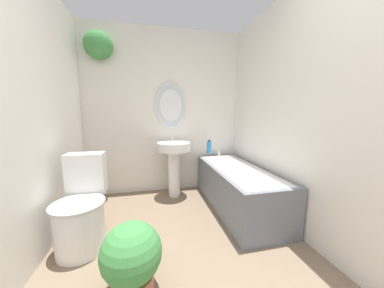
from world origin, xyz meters
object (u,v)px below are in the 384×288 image
(pedestal_sink, at_px, (174,158))
(potted_plant, at_px, (132,257))
(toilet, at_px, (82,212))
(bathtub, at_px, (237,187))
(shampoo_bottle, at_px, (209,147))

(pedestal_sink, xyz_separation_m, potted_plant, (-0.47, -1.49, -0.29))
(toilet, distance_m, pedestal_sink, 1.32)
(bathtub, bearing_deg, potted_plant, -141.48)
(shampoo_bottle, relative_size, potted_plant, 0.39)
(pedestal_sink, xyz_separation_m, bathtub, (0.73, -0.54, -0.29))
(toilet, distance_m, bathtub, 1.71)
(bathtub, xyz_separation_m, shampoo_bottle, (-0.18, 0.60, 0.42))
(toilet, xyz_separation_m, potted_plant, (0.47, -0.61, -0.05))
(shampoo_bottle, bearing_deg, pedestal_sink, -173.20)
(potted_plant, bearing_deg, pedestal_sink, 72.39)
(toilet, bearing_deg, bathtub, 11.71)
(shampoo_bottle, bearing_deg, toilet, -147.56)
(shampoo_bottle, distance_m, potted_plant, 1.91)
(bathtub, bearing_deg, toilet, -168.29)
(toilet, height_order, bathtub, toilet)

